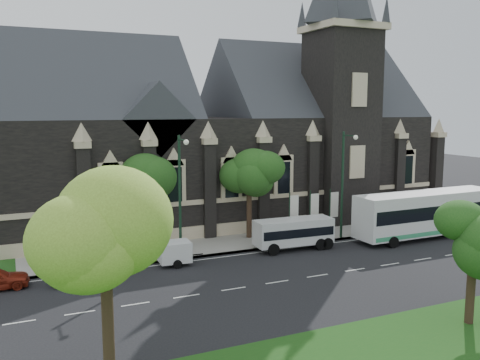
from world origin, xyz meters
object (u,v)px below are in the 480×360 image
tree_walk_left (143,177)px  sedan (84,272)px  tree_park_east (474,234)px  banner_flag_right (333,207)px  banner_flag_left (292,211)px  tree_park_near (110,231)px  shuttle_bus (294,232)px  box_trailer (175,252)px  banner_flag_center (313,209)px  tour_coach (426,213)px  street_lamp_near (344,179)px  street_lamp_mid (181,190)px  tree_walk_right (250,170)px

tree_walk_left → sedan: tree_walk_left is taller
tree_park_east → banner_flag_right: (4.11, 18.32, -2.24)m
banner_flag_left → tree_park_near: bearing=-135.5°
shuttle_bus → box_trailer: (-9.66, -0.12, -0.44)m
tree_park_east → shuttle_bus: size_ratio=1.00×
banner_flag_center → box_trailer: 13.52m
tree_park_near → shuttle_bus: tree_park_near is taller
banner_flag_right → tour_coach: banner_flag_right is taller
tree_park_east → street_lamp_near: size_ratio=0.70×
street_lamp_near → shuttle_bus: size_ratio=1.44×
street_lamp_near → sedan: (-21.10, -2.11, -4.45)m
street_lamp_near → sedan: bearing=-174.3°
tree_park_near → banner_flag_right: bearing=38.9°
tree_park_near → tree_walk_left: 20.38m
street_lamp_mid → banner_flag_center: size_ratio=2.25×
tree_park_east → tour_coach: 17.84m
street_lamp_mid → box_trailer: street_lamp_mid is taller
tree_walk_left → street_lamp_near: street_lamp_near is taller
tree_walk_left → street_lamp_mid: (1.80, -3.61, -0.62)m
tree_walk_left → sedan: (-5.30, -5.72, -5.07)m
banner_flag_left → tour_coach: bearing=-21.9°
tour_coach → sedan: tour_coach is taller
street_lamp_near → banner_flag_center: bearing=131.9°
street_lamp_mid → shuttle_bus: street_lamp_mid is taller
tree_park_near → tree_walk_right: (14.98, 19.48, -0.60)m
street_lamp_near → tree_walk_right: bearing=151.9°
shuttle_bus → sedan: 15.98m
tree_park_near → banner_flag_right: size_ratio=2.14×
banner_flag_center → tour_coach: size_ratio=0.30×
street_lamp_mid → tree_park_near: bearing=-116.1°
tree_park_near → sedan: size_ratio=2.12×
banner_flag_center → shuttle_bus: bearing=-141.1°
street_lamp_near → banner_flag_right: (0.29, 1.91, -2.73)m
banner_flag_left → sedan: size_ratio=0.99×
tree_park_near → sedan: 14.92m
street_lamp_near → shuttle_bus: (-5.18, -0.89, -3.72)m
tree_park_east → street_lamp_near: (3.82, 16.42, 0.49)m
banner_flag_right → box_trailer: (-15.13, -2.93, -1.43)m
tree_park_near → tree_walk_left: size_ratio=1.12×
tree_park_east → street_lamp_mid: street_lamp_mid is taller
tree_walk_left → tree_park_near: bearing=-107.1°
tree_park_near → street_lamp_near: size_ratio=0.95×
banner_flag_left → shuttle_bus: bearing=-117.7°
banner_flag_left → street_lamp_mid: bearing=-169.5°
box_trailer → banner_flag_left: bearing=18.1°
tree_walk_right → banner_flag_left: size_ratio=1.95×
tour_coach → banner_flag_left: bearing=157.6°
tree_walk_right → tour_coach: 15.30m
tree_park_near → banner_flag_center: (20.06, 17.77, -4.03)m
tree_walk_left → banner_flag_right: size_ratio=1.91×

